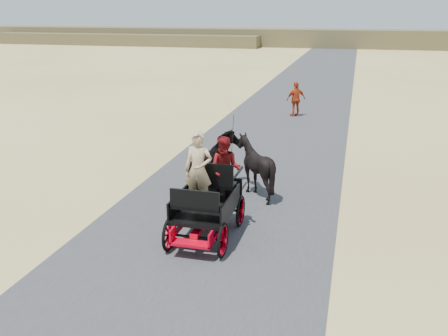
% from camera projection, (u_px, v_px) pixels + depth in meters
% --- Properties ---
extents(ground, '(140.00, 140.00, 0.00)m').
position_uv_depth(ground, '(210.00, 230.00, 12.14)').
color(ground, tan).
extents(road, '(6.00, 140.00, 0.01)m').
position_uv_depth(road, '(210.00, 230.00, 12.14)').
color(road, '#38383A').
rests_on(road, ground).
extents(ridge_far, '(140.00, 6.00, 2.40)m').
position_uv_depth(ridge_far, '(336.00, 38.00, 68.86)').
color(ridge_far, brown).
rests_on(ridge_far, ground).
extents(ridge_near, '(40.00, 4.00, 1.60)m').
position_uv_depth(ridge_near, '(124.00, 40.00, 72.58)').
color(ridge_near, brown).
rests_on(ridge_near, ground).
extents(carriage, '(1.30, 2.40, 0.72)m').
position_uv_depth(carriage, '(207.00, 222.00, 11.73)').
color(carriage, black).
rests_on(carriage, ground).
extents(horse_left, '(0.91, 2.01, 1.70)m').
position_uv_depth(horse_left, '(218.00, 164.00, 14.48)').
color(horse_left, black).
rests_on(horse_left, ground).
extents(horse_right, '(1.37, 1.54, 1.70)m').
position_uv_depth(horse_right, '(255.00, 167.00, 14.21)').
color(horse_right, black).
rests_on(horse_right, ground).
extents(driver_man, '(0.66, 0.43, 1.80)m').
position_uv_depth(driver_man, '(198.00, 170.00, 11.44)').
color(driver_man, tan).
rests_on(driver_man, carriage).
extents(passenger_woman, '(0.77, 0.60, 1.58)m').
position_uv_depth(passenger_woman, '(225.00, 169.00, 11.86)').
color(passenger_woman, '#660C0F').
rests_on(passenger_woman, carriage).
extents(pedestrian, '(1.07, 0.92, 1.73)m').
position_uv_depth(pedestrian, '(296.00, 99.00, 24.70)').
color(pedestrian, '#AD3413').
rests_on(pedestrian, ground).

